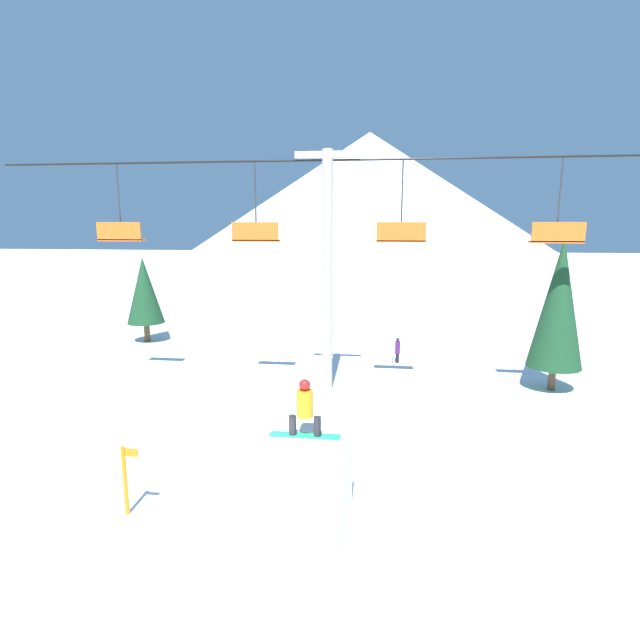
% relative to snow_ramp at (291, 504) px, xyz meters
% --- Properties ---
extents(ground_plane, '(220.00, 220.00, 0.00)m').
position_rel_snow_ramp_xyz_m(ground_plane, '(-1.09, -0.63, -1.03)').
color(ground_plane, white).
extents(mountain_ridge, '(71.61, 71.61, 23.05)m').
position_rel_snow_ramp_xyz_m(mountain_ridge, '(-1.09, 88.37, 10.49)').
color(mountain_ridge, silver).
rests_on(mountain_ridge, ground_plane).
extents(snow_ramp, '(2.24, 3.34, 2.06)m').
position_rel_snow_ramp_xyz_m(snow_ramp, '(0.00, 0.00, 0.00)').
color(snow_ramp, white).
rests_on(snow_ramp, ground_plane).
extents(snowboarder, '(1.52, 0.35, 1.27)m').
position_rel_snow_ramp_xyz_m(snowboarder, '(0.14, 0.93, 1.65)').
color(snowboarder, '#1E9E6B').
rests_on(snowboarder, snow_ramp).
extents(chairlift, '(25.73, 0.44, 9.18)m').
position_rel_snow_ramp_xyz_m(chairlift, '(-0.38, 9.95, 4.50)').
color(chairlift, '#9E9EA3').
rests_on(chairlift, ground_plane).
extents(pine_tree_near, '(2.06, 2.06, 6.00)m').
position_rel_snow_ramp_xyz_m(pine_tree_near, '(8.48, 11.05, 2.44)').
color(pine_tree_near, '#4C3823').
rests_on(pine_tree_near, ground_plane).
extents(pine_tree_far, '(2.02, 2.02, 4.73)m').
position_rel_snow_ramp_xyz_m(pine_tree_far, '(-11.27, 16.92, 1.85)').
color(pine_tree_far, '#4C3823').
rests_on(pine_tree_far, ground_plane).
extents(trail_marker, '(0.41, 0.10, 1.64)m').
position_rel_snow_ramp_xyz_m(trail_marker, '(-3.93, 0.80, -0.16)').
color(trail_marker, orange).
rests_on(trail_marker, ground_plane).
extents(distant_skier, '(0.24, 0.24, 1.23)m').
position_rel_snow_ramp_xyz_m(distant_skier, '(2.51, 14.25, -0.36)').
color(distant_skier, black).
rests_on(distant_skier, ground_plane).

